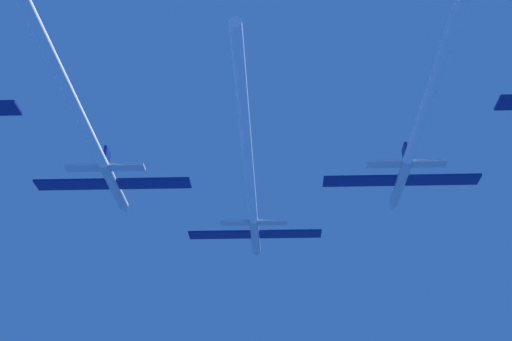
# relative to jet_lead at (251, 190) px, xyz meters

# --- Properties ---
(jet_lead) EXTENTS (16.41, 48.39, 2.72)m
(jet_lead) POSITION_rel_jet_lead_xyz_m (0.00, 0.00, 0.00)
(jet_lead) COLOR silver
(jet_left_wing) EXTENTS (16.41, 51.41, 2.72)m
(jet_left_wing) POSITION_rel_jet_lead_xyz_m (-14.44, -16.41, -0.22)
(jet_left_wing) COLOR silver
(jet_right_wing) EXTENTS (16.41, 57.80, 2.72)m
(jet_right_wing) POSITION_rel_jet_lead_xyz_m (15.93, -18.33, 0.17)
(jet_right_wing) COLOR silver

